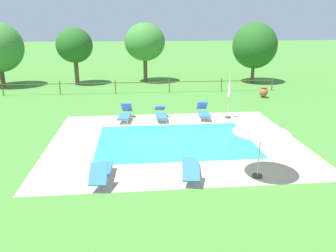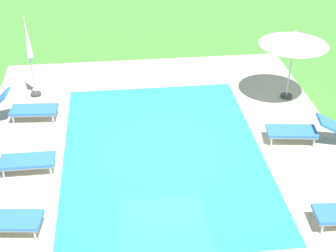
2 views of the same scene
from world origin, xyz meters
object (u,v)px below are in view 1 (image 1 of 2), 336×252
sun_lounger_south_near_corner (125,114)px  patio_umbrella_closed_row_centre (229,91)px  sun_lounger_south_end (190,167)px  sun_lounger_north_end (102,171)px  patio_umbrella_open_foreground (262,127)px  terracotta_urn_near_fence (264,92)px  tree_west_mid (255,46)px  tree_centre (145,42)px  tree_far_west (74,45)px  sun_lounger_north_near_steps (203,112)px  sun_lounger_north_mid (161,114)px

sun_lounger_south_near_corner → patio_umbrella_closed_row_centre: (6.03, -0.11, 1.21)m
sun_lounger_south_end → sun_lounger_south_near_corner: bearing=109.2°
sun_lounger_north_end → patio_umbrella_open_foreground: size_ratio=0.92×
patio_umbrella_open_foreground → patio_umbrella_closed_row_centre: patio_umbrella_closed_row_centre is taller
terracotta_urn_near_fence → tree_west_mid: (1.33, 6.27, 2.90)m
patio_umbrella_open_foreground → tree_west_mid: 20.08m
patio_umbrella_open_foreground → tree_centre: bearing=99.6°
tree_centre → patio_umbrella_closed_row_centre: bearing=-70.6°
tree_far_west → tree_centre: bearing=5.8°
terracotta_urn_near_fence → tree_west_mid: 7.03m
sun_lounger_north_end → sun_lounger_south_end: (3.22, 0.07, -0.02)m
sun_lounger_north_near_steps → tree_west_mid: bearing=58.4°
tree_centre → terracotta_urn_near_fence: bearing=-41.5°
sun_lounger_north_mid → sun_lounger_south_end: sun_lounger_north_mid is taller
sun_lounger_north_near_steps → tree_west_mid: tree_west_mid is taller
sun_lounger_north_near_steps → tree_west_mid: size_ratio=0.37×
terracotta_urn_near_fence → tree_centre: bearing=138.5°
sun_lounger_north_near_steps → patio_umbrella_open_foreground: patio_umbrella_open_foreground is taller
terracotta_urn_near_fence → tree_centre: size_ratio=0.15×
sun_lounger_south_end → sun_lounger_north_mid: bearing=94.1°
sun_lounger_north_mid → sun_lounger_north_end: (-2.70, -7.42, 0.02)m
sun_lounger_south_near_corner → sun_lounger_south_end: size_ratio=0.92×
sun_lounger_north_near_steps → sun_lounger_north_mid: 2.52m
sun_lounger_north_end → sun_lounger_south_end: sun_lounger_north_end is taller
patio_umbrella_closed_row_centre → sun_lounger_north_mid: bearing=179.5°
sun_lounger_south_end → patio_umbrella_open_foreground: size_ratio=0.98×
sun_lounger_south_near_corner → patio_umbrella_open_foreground: 9.40m
sun_lounger_north_mid → terracotta_urn_near_fence: size_ratio=2.55×
sun_lounger_north_mid → tree_far_west: bearing=119.1°
sun_lounger_north_mid → sun_lounger_north_end: bearing=-110.0°
sun_lounger_south_end → tree_west_mid: 20.82m
sun_lounger_south_end → patio_umbrella_closed_row_centre: (3.45, 7.32, 1.25)m
sun_lounger_north_mid → patio_umbrella_closed_row_centre: size_ratio=0.81×
sun_lounger_south_near_corner → sun_lounger_north_near_steps: bearing=0.4°
terracotta_urn_near_fence → tree_west_mid: bearing=78.1°
tree_west_mid → tree_centre: tree_west_mid is taller
patio_umbrella_open_foreground → terracotta_urn_near_fence: 13.77m
sun_lounger_north_near_steps → sun_lounger_north_end: size_ratio=0.99×
terracotta_urn_near_fence → sun_lounger_south_near_corner: bearing=-154.1°
sun_lounger_south_end → patio_umbrella_closed_row_centre: patio_umbrella_closed_row_centre is taller
patio_umbrella_closed_row_centre → terracotta_urn_near_fence: bearing=50.9°
sun_lounger_north_near_steps → sun_lounger_south_end: bearing=-105.0°
sun_lounger_south_near_corner → patio_umbrella_closed_row_centre: size_ratio=0.77×
sun_lounger_north_end → patio_umbrella_open_foreground: bearing=-3.0°
terracotta_urn_near_fence → patio_umbrella_closed_row_centre: bearing=-129.1°
sun_lounger_north_end → sun_lounger_south_end: size_ratio=0.94×
sun_lounger_north_near_steps → sun_lounger_north_mid: sun_lounger_north_near_steps is taller
sun_lounger_south_near_corner → patio_umbrella_open_foreground: bearing=-57.2°
tree_west_mid → sun_lounger_north_near_steps: bearing=-121.6°
sun_lounger_north_near_steps → terracotta_urn_near_fence: (5.53, 4.88, 0.05)m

